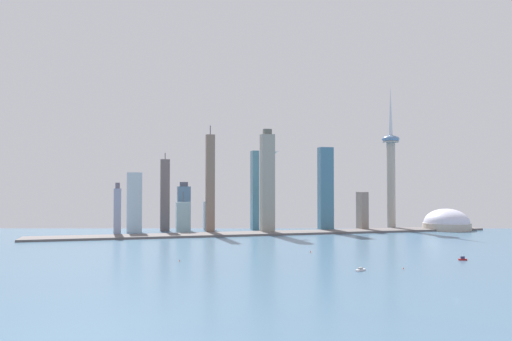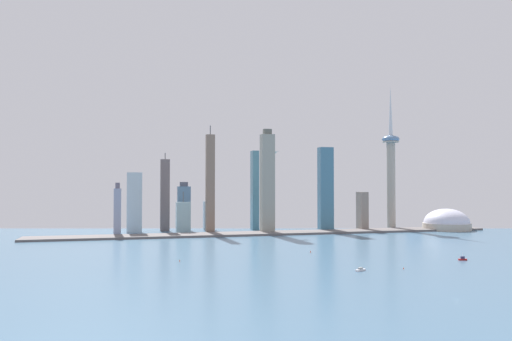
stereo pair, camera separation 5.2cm
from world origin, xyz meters
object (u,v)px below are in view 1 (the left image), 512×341
object	(u,v)px
skyscraper_10	(209,216)
skyscraper_4	(165,195)
skyscraper_0	(255,190)
channel_buoy_2	(311,251)
airplane	(273,152)
channel_buoy_0	(180,261)
skyscraper_7	(362,211)
skyscraper_8	(117,211)
skyscraper_3	(326,189)
skyscraper_2	(134,202)
skyscraper_1	(210,184)
stadium_dome	(447,224)
observation_tower	(391,165)
skyscraper_9	(183,217)
channel_buoy_1	(404,268)
skyscraper_5	(184,208)
boat_1	(360,270)
skyscraper_11	(414,212)
boat_2	(463,259)
skyscraper_6	(267,183)

from	to	relation	value
skyscraper_10	skyscraper_4	bearing A→B (deg)	-178.99
skyscraper_0	skyscraper_4	bearing A→B (deg)	174.09
channel_buoy_2	airplane	world-z (taller)	airplane
skyscraper_4	channel_buoy_0	distance (m)	390.87
skyscraper_7	channel_buoy_2	bearing A→B (deg)	-127.44
skyscraper_10	channel_buoy_0	size ratio (longest dim) A/B	30.11
skyscraper_0	skyscraper_8	world-z (taller)	skyscraper_0
skyscraper_3	channel_buoy_2	size ratio (longest dim) A/B	60.15
skyscraper_2	skyscraper_1	bearing A→B (deg)	-22.48
stadium_dome	skyscraper_4	xyz separation A→B (m)	(-534.82, 111.94, 56.45)
observation_tower	skyscraper_0	world-z (taller)	observation_tower
skyscraper_2	skyscraper_3	xyz separation A→B (m)	(353.77, -60.50, 24.36)
observation_tower	skyscraper_9	distance (m)	421.64
skyscraper_7	channel_buoy_0	distance (m)	487.67
skyscraper_9	channel_buoy_1	bearing A→B (deg)	-68.00
skyscraper_5	boat_1	xyz separation A→B (m)	(129.93, -492.74, -42.68)
skyscraper_10	airplane	world-z (taller)	airplane
channel_buoy_1	skyscraper_11	bearing A→B (deg)	57.14
skyscraper_7	skyscraper_11	bearing A→B (deg)	23.57
channel_buoy_0	skyscraper_8	bearing A→B (deg)	103.58
skyscraper_1	channel_buoy_1	xyz separation A→B (m)	(138.96, -422.50, -88.59)
observation_tower	skyscraper_0	size ratio (longest dim) A/B	1.86
skyscraper_11	boat_2	distance (m)	492.00
skyscraper_2	skyscraper_11	bearing A→B (deg)	0.28
observation_tower	skyscraper_7	world-z (taller)	observation_tower
skyscraper_5	skyscraper_10	bearing A→B (deg)	2.32
observation_tower	channel_buoy_1	distance (m)	496.57
skyscraper_9	skyscraper_11	distance (m)	494.88
skyscraper_4	channel_buoy_2	distance (m)	392.43
skyscraper_5	channel_buoy_1	world-z (taller)	skyscraper_5
channel_buoy_2	airplane	size ratio (longest dim) A/B	0.12
airplane	skyscraper_11	bearing A→B (deg)	-34.58
skyscraper_2	channel_buoy_0	size ratio (longest dim) A/B	49.87
skyscraper_8	channel_buoy_1	xyz separation A→B (m)	(300.62, -430.47, -41.83)
skyscraper_6	skyscraper_3	bearing A→B (deg)	7.89
airplane	channel_buoy_0	bearing A→B (deg)	-168.41
skyscraper_9	skyscraper_11	xyz separation A→B (m)	(494.26, 24.67, 1.91)
skyscraper_0	boat_2	xyz separation A→B (m)	(141.55, -438.54, -75.60)
skyscraper_11	channel_buoy_1	bearing A→B (deg)	-122.86
channel_buoy_0	skyscraper_3	bearing A→B (deg)	45.35
skyscraper_3	skyscraper_5	world-z (taller)	skyscraper_3
skyscraper_4	channel_buoy_0	world-z (taller)	skyscraper_4
skyscraper_1	channel_buoy_0	size ratio (longest dim) A/B	88.12
skyscraper_4	boat_2	bearing A→B (deg)	-55.49
boat_1	channel_buoy_0	size ratio (longest dim) A/B	5.78
stadium_dome	skyscraper_5	xyz separation A→B (m)	(-499.00, 111.44, 32.12)
skyscraper_1	skyscraper_8	xyz separation A→B (m)	(-161.66, 7.97, -46.77)
boat_2	stadium_dome	bearing A→B (deg)	-109.18
skyscraper_11	boat_1	size ratio (longest dim) A/B	5.02
skyscraper_5	boat_1	size ratio (longest dim) A/B	7.28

